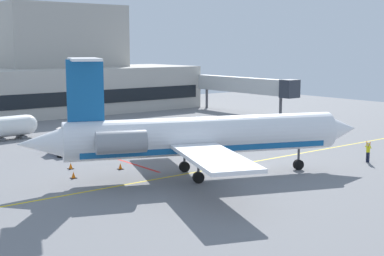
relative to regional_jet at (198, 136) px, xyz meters
name	(u,v)px	position (x,y,z in m)	size (l,w,h in m)	color
ground	(244,168)	(5.39, 0.26, -3.43)	(120.00, 120.00, 0.11)	slate
terminal_building	(38,77)	(6.83, 48.83, 2.45)	(55.64, 16.80, 17.30)	#B7B2A8
jet_bridge_west	(247,86)	(32.92, 28.80, 1.01)	(2.40, 21.41, 5.76)	silver
regional_jet	(198,136)	(0.00, 0.00, 0.00)	(27.70, 22.69, 9.72)	white
baggage_tug	(179,134)	(8.18, 13.54, -2.38)	(3.78, 2.73, 2.24)	#1E4CB2
pushback_tractor	(67,137)	(-2.24, 19.71, -2.46)	(3.59, 3.68, 2.02)	silver
belt_loader	(61,145)	(-4.67, 15.90, -2.50)	(2.13, 3.72, 1.94)	#19389E
fuel_tank	(10,126)	(-5.50, 27.51, -1.89)	(6.46, 2.69, 2.69)	white
marshaller	(368,152)	(15.90, -5.17, -2.40)	(0.34, 0.83, 1.94)	#191E33
safety_cone_alpha	(120,167)	(-3.57, 6.31, -3.14)	(0.47, 0.47, 0.55)	orange
safety_cone_bravo	(173,153)	(3.69, 8.52, -3.14)	(0.47, 0.47, 0.55)	orange
safety_cone_charlie	(71,166)	(-6.91, 9.10, -3.14)	(0.47, 0.47, 0.55)	orange
safety_cone_delta	(73,175)	(-8.25, 5.79, -3.14)	(0.47, 0.47, 0.55)	orange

